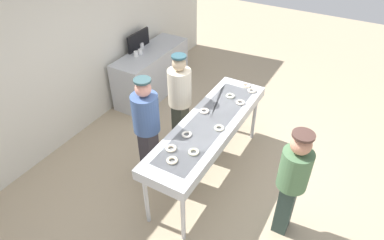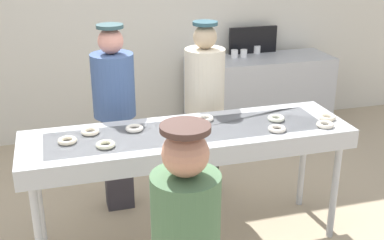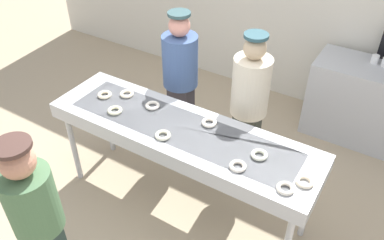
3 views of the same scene
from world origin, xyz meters
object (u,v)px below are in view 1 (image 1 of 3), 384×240
sugar_donut_7 (204,111)px  worker_assistant (180,98)px  sugar_donut_1 (240,102)px  paper_cup_2 (136,54)px  fryer_conveyor (209,127)px  paper_cup_1 (140,52)px  sugar_donut_3 (171,148)px  prep_counter (152,73)px  paper_cup_0 (142,45)px  sugar_donut_8 (252,91)px  worker_baker (147,125)px  sugar_donut_0 (219,128)px  sugar_donut_5 (246,86)px  sugar_donut_9 (230,96)px  customer_waiting (292,179)px  sugar_donut_4 (194,152)px  menu_display (138,40)px  sugar_donut_2 (187,134)px  sugar_donut_6 (172,160)px

sugar_donut_7 → worker_assistant: worker_assistant is taller
sugar_donut_1 → paper_cup_2: 2.38m
fryer_conveyor → paper_cup_1: (1.29, 2.12, 0.09)m
worker_assistant → sugar_donut_3: bearing=19.4°
prep_counter → paper_cup_0: size_ratio=18.64×
sugar_donut_8 → worker_baker: worker_baker is taller
sugar_donut_0 → sugar_donut_7: (0.24, 0.35, 0.00)m
sugar_donut_5 → sugar_donut_9: (-0.40, 0.09, 0.00)m
paper_cup_2 → sugar_donut_1: bearing=-103.0°
customer_waiting → prep_counter: customer_waiting is taller
customer_waiting → fryer_conveyor: bearing=58.4°
sugar_donut_1 → customer_waiting: size_ratio=0.09×
sugar_donut_7 → worker_baker: size_ratio=0.08×
sugar_donut_4 → worker_baker: 0.84m
worker_baker → menu_display: (1.93, 1.59, 0.14)m
sugar_donut_7 → sugar_donut_5: bearing=-14.8°
worker_assistant → sugar_donut_7: bearing=66.1°
paper_cup_1 → prep_counter: bearing=-26.0°
worker_baker → prep_counter: worker_baker is taller
fryer_conveyor → worker_assistant: bearing=63.4°
sugar_donut_4 → sugar_donut_2: bearing=44.8°
sugar_donut_5 → paper_cup_1: size_ratio=1.42×
sugar_donut_3 → paper_cup_2: (1.89, 1.98, -0.00)m
paper_cup_1 → sugar_donut_7: bearing=-119.5°
worker_assistant → paper_cup_0: size_ratio=17.65×
worker_assistant → menu_display: bearing=-131.9°
paper_cup_1 → worker_baker: bearing=-140.9°
sugar_donut_1 → worker_assistant: size_ratio=0.08×
sugar_donut_6 → worker_assistant: worker_assistant is taller
worker_baker → fryer_conveyor: bearing=111.9°
sugar_donut_6 → paper_cup_2: 2.94m
sugar_donut_5 → paper_cup_2: 2.21m
sugar_donut_3 → sugar_donut_8: 1.78m
sugar_donut_8 → sugar_donut_9: same height
sugar_donut_1 → worker_baker: (-1.10, 0.89, -0.02)m
fryer_conveyor → paper_cup_0: paper_cup_0 is taller
sugar_donut_9 → sugar_donut_8: bearing=-36.9°
sugar_donut_4 → worker_baker: worker_baker is taller
worker_baker → customer_waiting: (0.09, -1.97, -0.08)m
sugar_donut_7 → paper_cup_1: (1.10, 1.95, -0.00)m
sugar_donut_0 → sugar_donut_4: 0.58m
sugar_donut_6 → worker_baker: 0.80m
customer_waiting → worker_assistant: bearing=54.6°
sugar_donut_3 → paper_cup_0: size_ratio=1.42×
sugar_donut_1 → sugar_donut_6: size_ratio=1.00×
sugar_donut_1 → sugar_donut_2: size_ratio=1.00×
sugar_donut_1 → paper_cup_2: (0.53, 2.32, -0.00)m
sugar_donut_4 → worker_baker: bearing=78.1°
fryer_conveyor → menu_display: 2.73m
worker_baker → sugar_donut_6: bearing=46.7°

